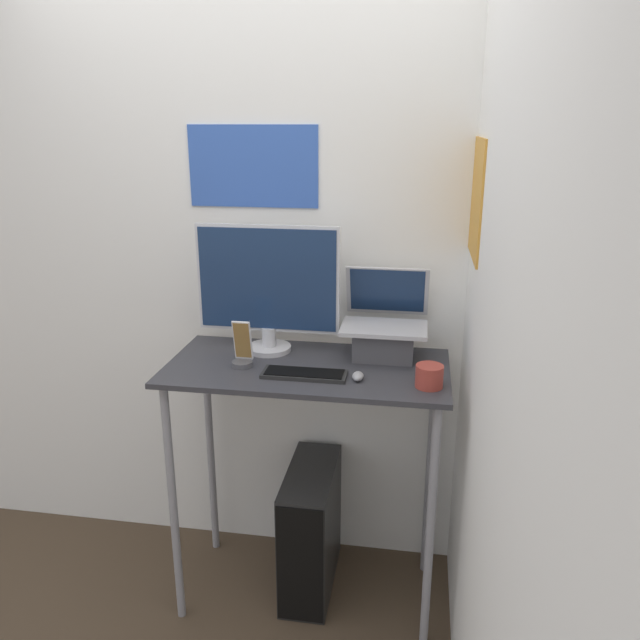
% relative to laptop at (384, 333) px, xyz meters
% --- Properties ---
extents(ground_plane, '(12.00, 12.00, 0.00)m').
position_rel_laptop_xyz_m(ground_plane, '(-0.27, -0.40, -1.12)').
color(ground_plane, '#473828').
extents(wall_back, '(6.00, 0.06, 2.60)m').
position_rel_laptop_xyz_m(wall_back, '(-0.27, 0.20, 0.18)').
color(wall_back, white).
rests_on(wall_back, ground_plane).
extents(wall_side_right, '(0.06, 6.00, 2.60)m').
position_rel_laptop_xyz_m(wall_side_right, '(0.34, -0.40, 0.18)').
color(wall_side_right, white).
rests_on(wall_side_right, ground_plane).
extents(desk, '(1.05, 0.52, 1.02)m').
position_rel_laptop_xyz_m(desk, '(-0.27, -0.14, -0.24)').
color(desk, '#333338').
rests_on(desk, ground_plane).
extents(laptop, '(0.32, 0.29, 0.33)m').
position_rel_laptop_xyz_m(laptop, '(0.00, 0.00, 0.00)').
color(laptop, '#4C4C51').
rests_on(laptop, desk).
extents(monitor, '(0.56, 0.17, 0.50)m').
position_rel_laptop_xyz_m(monitor, '(-0.45, -0.01, 0.16)').
color(monitor, silver).
rests_on(monitor, desk).
extents(keyboard, '(0.30, 0.11, 0.02)m').
position_rel_laptop_xyz_m(keyboard, '(-0.27, -0.25, -0.09)').
color(keyboard, black).
rests_on(keyboard, desk).
extents(mouse, '(0.04, 0.06, 0.03)m').
position_rel_laptop_xyz_m(mouse, '(-0.07, -0.25, -0.08)').
color(mouse, '#99999E').
rests_on(mouse, desk).
extents(cell_phone, '(0.08, 0.08, 0.17)m').
position_rel_laptop_xyz_m(cell_phone, '(-0.51, -0.18, -0.04)').
color(cell_phone, '#4C4C51').
rests_on(cell_phone, desk).
extents(computer_tower, '(0.19, 0.48, 0.54)m').
position_rel_laptop_xyz_m(computer_tower, '(-0.28, -0.09, -0.85)').
color(computer_tower, black).
rests_on(computer_tower, ground_plane).
extents(mug, '(0.10, 0.10, 0.08)m').
position_rel_laptop_xyz_m(mug, '(0.17, -0.27, -0.06)').
color(mug, '#9E382D').
rests_on(mug, desk).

